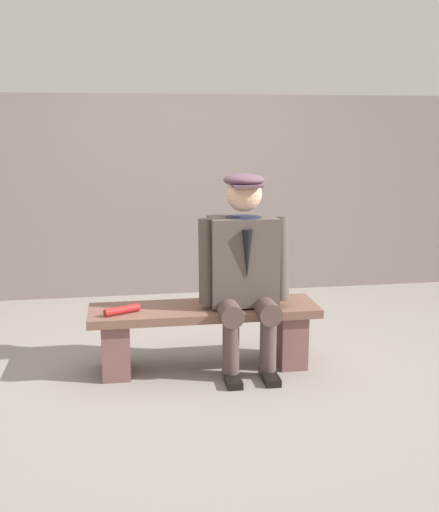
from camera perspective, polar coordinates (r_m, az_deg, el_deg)
name	(u,v)px	position (r m, az deg, el deg)	size (l,w,h in m)	color
ground_plane	(204,367)	(4.32, -1.43, -10.32)	(30.00, 30.00, 0.00)	gray
bench	(204,328)	(4.22, -1.45, -6.75)	(1.56, 0.44, 0.44)	brown
seated_man	(244,264)	(4.10, 2.33, -0.74)	(0.62, 0.57, 1.34)	#4F443E
rolled_magazine	(122,310)	(4.06, -9.12, -5.02)	(0.05, 0.05, 0.24)	#B21E1E
stadium_wall	(176,196)	(6.08, -4.13, 5.67)	(12.00, 0.24, 1.94)	gray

